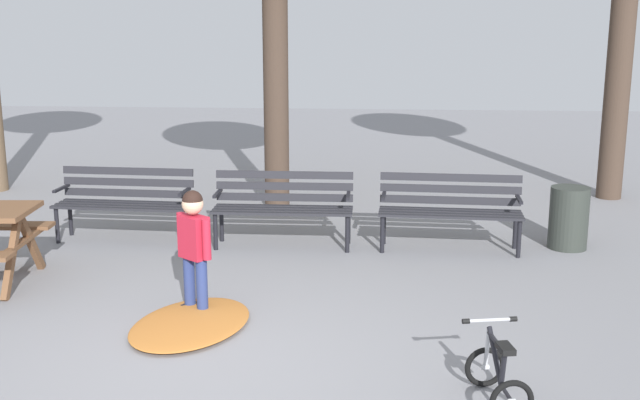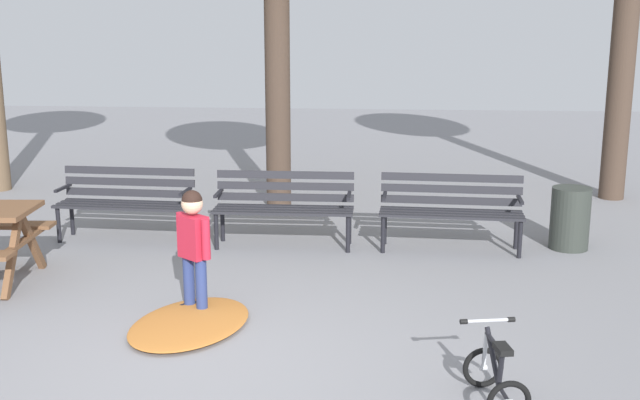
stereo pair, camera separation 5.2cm
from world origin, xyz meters
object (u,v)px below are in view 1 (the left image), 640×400
(trash_bin, at_px, (569,218))
(kids_bicycle, at_px, (498,377))
(park_bench_far_left, at_px, (125,198))
(park_bench_right, at_px, (450,205))
(park_bench_left, at_px, (283,202))
(child_standing, at_px, (194,241))

(trash_bin, bearing_deg, kids_bicycle, -108.89)
(park_bench_far_left, bearing_deg, park_bench_right, -1.28)
(park_bench_right, distance_m, kids_bicycle, 3.75)
(park_bench_left, distance_m, child_standing, 2.29)
(park_bench_left, relative_size, park_bench_right, 0.99)
(kids_bicycle, bearing_deg, child_standing, 148.05)
(park_bench_far_left, xyz_separation_m, kids_bicycle, (3.83, -3.83, -0.31))
(park_bench_far_left, bearing_deg, park_bench_left, -2.38)
(child_standing, bearing_deg, trash_bin, 32.09)
(park_bench_left, bearing_deg, park_bench_far_left, 177.62)
(trash_bin, bearing_deg, park_bench_left, -177.58)
(park_bench_left, bearing_deg, park_bench_right, -0.19)
(park_bench_left, xyz_separation_m, child_standing, (-0.50, -2.23, 0.15))
(park_bench_far_left, height_order, kids_bicycle, park_bench_far_left)
(park_bench_left, xyz_separation_m, kids_bicycle, (1.94, -3.75, -0.31))
(park_bench_left, distance_m, park_bench_right, 1.91)
(park_bench_far_left, bearing_deg, trash_bin, 0.66)
(child_standing, xyz_separation_m, trash_bin, (3.77, 2.36, -0.31))
(park_bench_far_left, height_order, park_bench_right, same)
(child_standing, relative_size, kids_bicycle, 1.84)
(park_bench_right, bearing_deg, trash_bin, 6.04)
(park_bench_left, bearing_deg, kids_bicycle, -62.69)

